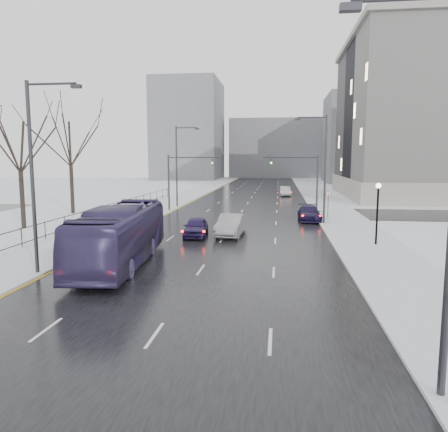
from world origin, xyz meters
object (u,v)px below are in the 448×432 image
at_px(sedan_center_near, 196,227).
at_px(streetlight_l_near, 36,168).
at_px(mast_signal_right, 308,177).
at_px(sedan_right_distant, 285,191).
at_px(tree_park_e, 73,214).
at_px(tree_park_d, 24,229).
at_px(streetlight_r_mid, 323,164).
at_px(streetlight_l_far, 178,162).
at_px(mast_signal_left, 178,176).
at_px(no_uturn_sign, 328,196).
at_px(sedan_right_far, 309,213).
at_px(streetlight_r_near, 445,180).
at_px(sedan_right_near, 231,225).
at_px(bus, 121,235).
at_px(lamppost_r_mid, 378,205).

bearing_deg(sedan_center_near, streetlight_l_near, -121.27).
relative_size(mast_signal_right, sedan_right_distant, 1.42).
bearing_deg(tree_park_e, tree_park_d, -87.71).
xyz_separation_m(streetlight_r_mid, sedan_center_near, (-10.37, -7.88, -4.83)).
xyz_separation_m(streetlight_l_far, sedan_center_near, (5.97, -19.88, -4.83)).
relative_size(tree_park_d, sedan_center_near, 2.85).
bearing_deg(streetlight_l_far, mast_signal_left, -78.13).
height_order(streetlight_l_near, no_uturn_sign, streetlight_l_near).
height_order(streetlight_l_near, streetlight_l_far, same).
xyz_separation_m(streetlight_l_near, no_uturn_sign, (17.37, 24.00, -3.32)).
xyz_separation_m(streetlight_r_mid, sedan_right_far, (-0.97, 2.03, -4.84)).
height_order(tree_park_d, sedan_center_near, tree_park_d).
bearing_deg(sedan_right_far, sedan_center_near, -135.13).
distance_m(sedan_center_near, sedan_right_distant, 39.10).
bearing_deg(sedan_center_near, streetlight_l_far, 101.65).
xyz_separation_m(streetlight_r_near, sedan_right_near, (-7.67, 22.82, -4.73)).
relative_size(bus, sedan_right_near, 2.36).
bearing_deg(sedan_right_near, streetlight_r_near, -67.05).
relative_size(tree_park_e, bus, 1.11).
relative_size(tree_park_d, sedan_right_far, 2.47).
xyz_separation_m(tree_park_d, no_uturn_sign, (27.00, 10.00, 2.30)).
xyz_separation_m(streetlight_l_far, lamppost_r_mid, (19.17, -22.00, -2.67)).
height_order(sedan_right_near, sedan_right_far, sedan_right_near).
bearing_deg(sedan_right_distant, mast_signal_left, -121.68).
distance_m(bus, sedan_right_near, 11.37).
height_order(lamppost_r_mid, bus, lamppost_r_mid).
height_order(mast_signal_left, bus, mast_signal_left).
bearing_deg(streetlight_r_near, bus, 135.39).
bearing_deg(tree_park_d, sedan_right_near, -3.70).
distance_m(streetlight_l_near, bus, 5.85).
distance_m(tree_park_d, sedan_right_distant, 43.17).
xyz_separation_m(mast_signal_right, mast_signal_left, (-14.65, 0.00, 0.00)).
bearing_deg(tree_park_d, lamppost_r_mid, -7.91).
relative_size(streetlight_l_near, lamppost_r_mid, 2.34).
xyz_separation_m(streetlight_l_near, sedan_center_near, (5.97, 12.12, -4.83)).
relative_size(tree_park_e, mast_signal_left, 2.08).
relative_size(streetlight_r_mid, sedan_right_far, 1.98).
xyz_separation_m(lamppost_r_mid, sedan_right_near, (-10.50, 2.82, -2.05)).
xyz_separation_m(tree_park_d, lamppost_r_mid, (28.80, -4.00, 2.94)).
bearing_deg(streetlight_r_near, streetlight_l_near, 148.52).
bearing_deg(sedan_center_near, sedan_right_far, 41.46).
xyz_separation_m(tree_park_e, streetlight_r_mid, (26.37, -4.00, 5.62)).
distance_m(streetlight_r_mid, sedan_center_near, 13.89).
distance_m(mast_signal_right, bus, 28.07).
xyz_separation_m(tree_park_d, bus, (13.00, -11.21, 1.74)).
distance_m(streetlight_l_far, bus, 29.66).
bearing_deg(sedan_right_distant, tree_park_d, -124.77).
bearing_deg(sedan_right_far, bus, -123.60).
distance_m(tree_park_d, sedan_right_far, 26.27).
distance_m(sedan_right_far, sedan_right_distant, 28.54).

